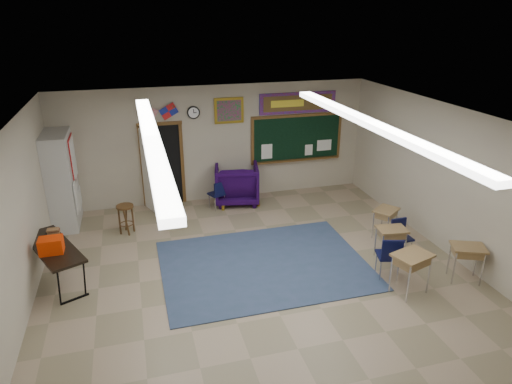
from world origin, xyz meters
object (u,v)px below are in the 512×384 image
object	(u,v)px
wingback_armchair	(237,183)
student_desk_front_right	(385,221)
student_desk_front_left	(390,242)
folding_table	(56,262)
wooden_stool	(126,219)

from	to	relation	value
wingback_armchair	student_desk_front_right	world-z (taller)	wingback_armchair
student_desk_front_left	folding_table	distance (m)	6.43
wooden_stool	student_desk_front_left	bearing A→B (deg)	-27.28
folding_table	wingback_armchair	bearing A→B (deg)	9.92
wingback_armchair	student_desk_front_right	distance (m)	3.91
wingback_armchair	wooden_stool	size ratio (longest dim) A/B	1.68
folding_table	wooden_stool	xyz separation A→B (m)	(1.26, 1.72, -0.06)
student_desk_front_left	wooden_stool	bearing A→B (deg)	160.00
folding_table	wooden_stool	size ratio (longest dim) A/B	2.78
wingback_armchair	student_desk_front_left	bearing A→B (deg)	133.27
folding_table	student_desk_front_right	bearing A→B (deg)	-24.80
student_desk_front_right	wooden_stool	size ratio (longest dim) A/B	1.03
wingback_armchair	student_desk_front_right	bearing A→B (deg)	145.27
wingback_armchair	student_desk_front_left	distance (m)	4.37
student_desk_front_right	folding_table	bearing A→B (deg)	144.46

